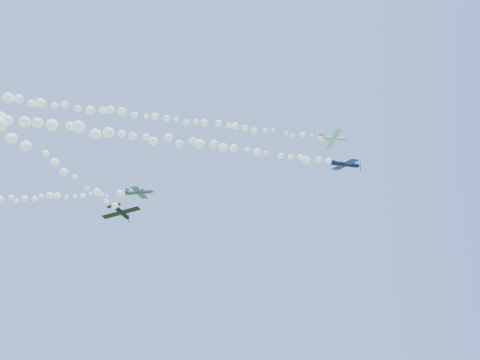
# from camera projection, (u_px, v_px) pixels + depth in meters

# --- Properties ---
(plane_white) EXTENTS (5.99, 6.28, 1.86)m
(plane_white) POSITION_uv_depth(u_px,v_px,m) (333.00, 138.00, 83.89)
(plane_white) COLOR silver
(smoke_trail_white) EXTENTS (62.84, 27.02, 2.66)m
(smoke_trail_white) POSITION_uv_depth(u_px,v_px,m) (161.00, 117.00, 76.12)
(smoke_trail_white) COLOR white
(plane_navy) EXTENTS (6.87, 7.18, 2.03)m
(plane_navy) POSITION_uv_depth(u_px,v_px,m) (345.00, 164.00, 74.43)
(plane_navy) COLOR #0C0F35
(smoke_trail_navy) EXTENTS (61.12, 29.47, 2.78)m
(smoke_trail_navy) POSITION_uv_depth(u_px,v_px,m) (150.00, 138.00, 65.40)
(smoke_trail_navy) COLOR white
(plane_grey) EXTENTS (6.91, 7.21, 1.87)m
(plane_grey) POSITION_uv_depth(u_px,v_px,m) (139.00, 192.00, 87.38)
(plane_grey) COLOR #384452
(plane_black) EXTENTS (6.88, 6.65, 2.43)m
(plane_black) POSITION_uv_depth(u_px,v_px,m) (121.00, 212.00, 72.00)
(plane_black) COLOR black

